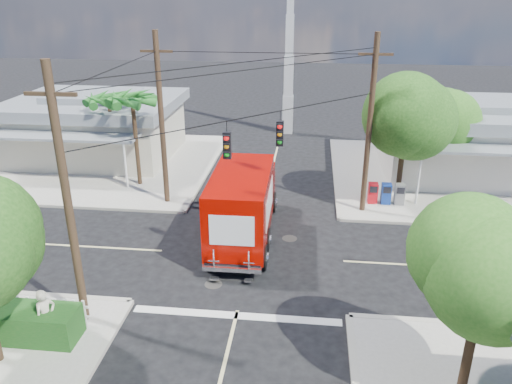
# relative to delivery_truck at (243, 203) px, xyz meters

# --- Properties ---
(ground) EXTENTS (120.00, 120.00, 0.00)m
(ground) POSITION_rel_delivery_truck_xyz_m (0.54, -1.68, -1.75)
(ground) COLOR black
(ground) RESTS_ON ground
(sidewalk_ne) EXTENTS (14.12, 14.12, 0.14)m
(sidewalk_ne) POSITION_rel_delivery_truck_xyz_m (11.42, 9.20, -1.68)
(sidewalk_ne) COLOR #9E998F
(sidewalk_ne) RESTS_ON ground
(sidewalk_nw) EXTENTS (14.12, 14.12, 0.14)m
(sidewalk_nw) POSITION_rel_delivery_truck_xyz_m (-10.34, 9.20, -1.68)
(sidewalk_nw) COLOR #9E998F
(sidewalk_nw) RESTS_ON ground
(road_markings) EXTENTS (32.00, 32.00, 0.01)m
(road_markings) POSITION_rel_delivery_truck_xyz_m (0.54, -3.15, -1.75)
(road_markings) COLOR beige
(road_markings) RESTS_ON ground
(building_ne) EXTENTS (11.80, 10.20, 4.50)m
(building_ne) POSITION_rel_delivery_truck_xyz_m (13.04, 10.28, 0.57)
(building_ne) COLOR beige
(building_ne) RESTS_ON sidewalk_ne
(building_nw) EXTENTS (10.80, 10.20, 4.30)m
(building_nw) POSITION_rel_delivery_truck_xyz_m (-11.46, 10.78, 0.47)
(building_nw) COLOR beige
(building_nw) RESTS_ON sidewalk_nw
(radio_tower) EXTENTS (0.80, 0.80, 17.00)m
(radio_tower) POSITION_rel_delivery_truck_xyz_m (1.04, 18.32, 3.89)
(radio_tower) COLOR silver
(radio_tower) RESTS_ON ground
(tree_ne_front) EXTENTS (4.21, 4.14, 6.66)m
(tree_ne_front) POSITION_rel_delivery_truck_xyz_m (7.75, 5.08, 3.02)
(tree_ne_front) COLOR #422D1C
(tree_ne_front) RESTS_ON sidewalk_ne
(tree_ne_back) EXTENTS (3.77, 3.66, 5.82)m
(tree_ne_back) POSITION_rel_delivery_truck_xyz_m (10.35, 7.28, 2.44)
(tree_ne_back) COLOR #422D1C
(tree_ne_back) RESTS_ON sidewalk_ne
(tree_se) EXTENTS (3.67, 3.54, 5.62)m
(tree_se) POSITION_rel_delivery_truck_xyz_m (7.55, -8.92, 2.29)
(tree_se) COLOR #422D1C
(tree_se) RESTS_ON sidewalk_se
(palm_nw_front) EXTENTS (3.01, 3.08, 5.59)m
(palm_nw_front) POSITION_rel_delivery_truck_xyz_m (-6.96, 5.82, 3.29)
(palm_nw_front) COLOR #422D1C
(palm_nw_front) RESTS_ON sidewalk_nw
(palm_nw_back) EXTENTS (3.01, 3.08, 5.19)m
(palm_nw_back) POSITION_rel_delivery_truck_xyz_m (-8.96, 7.32, 2.92)
(palm_nw_back) COLOR #422D1C
(palm_nw_back) RESTS_ON sidewalk_nw
(utility_poles) EXTENTS (12.00, 10.68, 9.00)m
(utility_poles) POSITION_rel_delivery_truck_xyz_m (-1.04, -0.08, 2.92)
(utility_poles) COLOR #473321
(utility_poles) RESTS_ON ground
(picket_fence) EXTENTS (5.94, 0.06, 1.00)m
(picket_fence) POSITION_rel_delivery_truck_xyz_m (-7.26, -7.28, -1.07)
(picket_fence) COLOR silver
(picket_fence) RESTS_ON sidewalk_sw
(vending_boxes) EXTENTS (1.90, 0.50, 1.10)m
(vending_boxes) POSITION_rel_delivery_truck_xyz_m (7.04, 4.52, -1.06)
(vending_boxes) COLOR red
(vending_boxes) RESTS_ON sidewalk_ne
(delivery_truck) EXTENTS (2.66, 8.02, 3.45)m
(delivery_truck) POSITION_rel_delivery_truck_xyz_m (0.00, 0.00, 0.00)
(delivery_truck) COLOR black
(delivery_truck) RESTS_ON ground
(parked_car) EXTENTS (6.05, 3.41, 1.60)m
(parked_car) POSITION_rel_delivery_truck_xyz_m (11.48, -0.42, -0.95)
(parked_car) COLOR silver
(parked_car) RESTS_ON ground
(pedestrian) EXTENTS (0.73, 0.81, 1.85)m
(pedestrian) POSITION_rel_delivery_truck_xyz_m (-5.32, -8.10, -0.69)
(pedestrian) COLOR beige
(pedestrian) RESTS_ON sidewalk_sw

